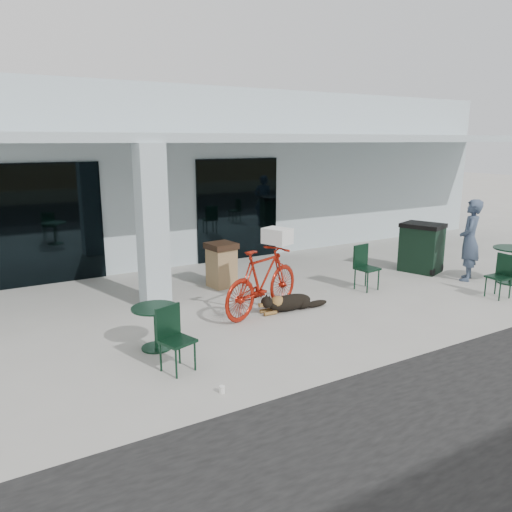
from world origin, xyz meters
TOP-DOWN VIEW (x-y plane):
  - ground at (0.00, 0.00)m, footprint 80.00×80.00m
  - building at (0.00, 8.50)m, footprint 22.00×7.00m
  - storefront_glass_left at (-3.20, 4.98)m, footprint 2.80×0.06m
  - storefront_glass_right at (1.80, 4.98)m, footprint 2.40×0.06m
  - column at (-1.50, 2.30)m, footprint 0.50×0.50m
  - overhang at (0.00, 3.60)m, footprint 22.00×2.80m
  - bicycle at (0.07, 0.85)m, footprint 2.16×1.30m
  - laundry_basket at (0.50, 1.01)m, footprint 0.53×0.60m
  - dog at (0.60, 0.70)m, footprint 1.09×0.42m
  - cup_near_dog at (-1.95, -1.50)m, footprint 0.08×0.08m
  - cafe_table_near at (-2.20, 0.28)m, footprint 0.91×0.91m
  - cafe_chair_near at (-2.20, -0.62)m, footprint 0.54×0.56m
  - cafe_table_far at (5.98, -0.28)m, footprint 1.03×1.03m
  - cafe_chair_far_a at (2.80, 0.99)m, footprint 0.49×0.52m
  - cafe_chair_far_b at (4.74, -0.80)m, footprint 0.45×0.41m
  - person at (5.34, 0.40)m, footprint 0.82×0.75m
  - trash_receptacle at (0.20, 2.80)m, footprint 0.64×0.64m
  - wheeled_bin at (5.03, 1.50)m, footprint 1.01×1.13m

SIDE VIEW (x-z plane):
  - ground at x=0.00m, z-range 0.00..0.00m
  - cup_near_dog at x=-1.95m, z-range 0.00..0.09m
  - dog at x=0.60m, z-range 0.00..0.36m
  - cafe_table_near at x=-2.20m, z-range 0.00..0.68m
  - cafe_table_far at x=5.98m, z-range 0.00..0.82m
  - cafe_chair_far_b at x=4.74m, z-range 0.00..0.90m
  - cafe_chair_near at x=-2.20m, z-range 0.00..0.92m
  - cafe_chair_far_a at x=2.80m, z-range 0.00..0.97m
  - trash_receptacle at x=0.20m, z-range 0.00..0.98m
  - wheeled_bin at x=5.03m, z-range 0.00..1.20m
  - bicycle at x=0.07m, z-range 0.00..1.25m
  - person at x=5.34m, z-range 0.00..1.87m
  - storefront_glass_left at x=-3.20m, z-range 0.00..2.70m
  - storefront_glass_right at x=1.80m, z-range 0.00..2.70m
  - laundry_basket at x=0.50m, z-range 1.25..1.55m
  - column at x=-1.50m, z-range 0.00..3.12m
  - building at x=0.00m, z-range 0.00..4.50m
  - overhang at x=0.00m, z-range 3.12..3.30m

